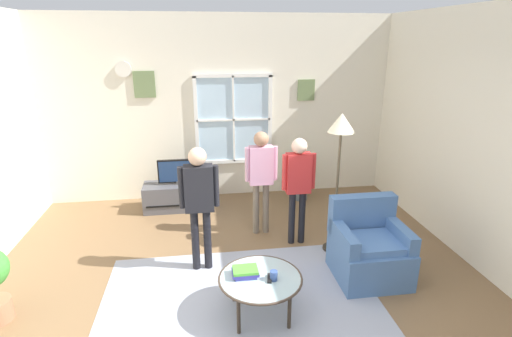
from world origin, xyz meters
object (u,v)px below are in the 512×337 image
object	(u,v)px
person_red_shirt	(298,179)
person_black_shirt	(199,195)
remote_near_books	(270,278)
potted_plant_by_window	(301,174)
person_pink_shirt	(261,171)
cup	(274,276)
floor_lamp	(341,137)
armchair	(369,249)
television	(177,171)
coffee_table	(260,280)
tv_stand	(179,196)
book_stack	(245,272)

from	to	relation	value
person_red_shirt	person_black_shirt	world-z (taller)	person_black_shirt
remote_near_books	potted_plant_by_window	bearing A→B (deg)	69.61
person_pink_shirt	cup	bearing A→B (deg)	-95.15
person_pink_shirt	floor_lamp	xyz separation A→B (m)	(0.84, -0.59, 0.57)
remote_near_books	floor_lamp	xyz separation A→B (m)	(1.03, 1.13, 1.04)
cup	person_black_shirt	size ratio (longest dim) A/B	0.07
cup	person_black_shirt	bearing A→B (deg)	124.62
remote_near_books	person_black_shirt	bearing A→B (deg)	123.53
cup	remote_near_books	size ratio (longest dim) A/B	0.68
armchair	floor_lamp	size ratio (longest dim) A/B	0.50
person_black_shirt	potted_plant_by_window	xyz separation A→B (m)	(1.66, 1.84, -0.48)
cup	person_black_shirt	distance (m)	1.25
person_red_shirt	floor_lamp	bearing A→B (deg)	-29.95
television	coffee_table	size ratio (longest dim) A/B	0.74
television	remote_near_books	size ratio (longest dim) A/B	4.23
cup	person_red_shirt	bearing A→B (deg)	67.55
tv_stand	person_red_shirt	distance (m)	2.16
person_red_shirt	armchair	bearing A→B (deg)	-54.07
television	armchair	world-z (taller)	armchair
person_black_shirt	potted_plant_by_window	world-z (taller)	person_black_shirt
person_pink_shirt	person_black_shirt	bearing A→B (deg)	-136.40
tv_stand	floor_lamp	xyz separation A→B (m)	(1.99, -1.57, 1.26)
potted_plant_by_window	television	bearing A→B (deg)	-177.42
coffee_table	cup	world-z (taller)	cup
armchair	floor_lamp	distance (m)	1.30
person_black_shirt	coffee_table	bearing A→B (deg)	-58.84
tv_stand	coffee_table	bearing A→B (deg)	-71.79
armchair	person_red_shirt	bearing A→B (deg)	125.93
television	coffee_table	bearing A→B (deg)	-71.77
armchair	coffee_table	bearing A→B (deg)	-159.69
coffee_table	person_black_shirt	world-z (taller)	person_black_shirt
floor_lamp	book_stack	bearing A→B (deg)	-140.42
television	potted_plant_by_window	xyz separation A→B (m)	(1.99, 0.09, -0.19)
cup	floor_lamp	world-z (taller)	floor_lamp
coffee_table	book_stack	world-z (taller)	book_stack
armchair	floor_lamp	xyz separation A→B (m)	(-0.19, 0.60, 1.14)
tv_stand	armchair	size ratio (longest dim) A/B	1.24
remote_near_books	person_pink_shirt	bearing A→B (deg)	83.60
television	person_black_shirt	size ratio (longest dim) A/B	0.40
remote_near_books	floor_lamp	world-z (taller)	floor_lamp
book_stack	person_red_shirt	size ratio (longest dim) A/B	0.18
book_stack	floor_lamp	bearing A→B (deg)	39.58
coffee_table	cup	xyz separation A→B (m)	(0.12, -0.06, 0.07)
television	book_stack	size ratio (longest dim) A/B	2.37
cup	remote_near_books	xyz separation A→B (m)	(-0.04, 0.02, -0.04)
person_red_shirt	person_black_shirt	bearing A→B (deg)	-160.77
book_stack	person_pink_shirt	distance (m)	1.73
armchair	book_stack	xyz separation A→B (m)	(-1.44, -0.43, 0.13)
remote_near_books	person_black_shirt	world-z (taller)	person_black_shirt
book_stack	potted_plant_by_window	xyz separation A→B (m)	(1.25, 2.69, -0.02)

